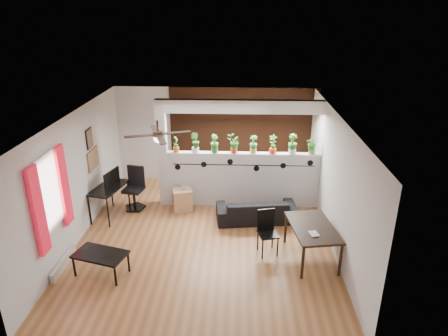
% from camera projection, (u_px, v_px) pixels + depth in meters
% --- Properties ---
extents(room_shell, '(6.30, 7.10, 2.90)m').
position_uv_depth(room_shell, '(204.00, 180.00, 7.98)').
color(room_shell, brown).
rests_on(room_shell, ground).
extents(partition_wall, '(3.60, 0.18, 1.35)m').
position_uv_depth(partition_wall, '(243.00, 179.00, 9.57)').
color(partition_wall, '#BCBCC1').
rests_on(partition_wall, ground).
extents(ceiling_header, '(3.60, 0.18, 0.30)m').
position_uv_depth(ceiling_header, '(244.00, 107.00, 8.91)').
color(ceiling_header, silver).
rests_on(ceiling_header, room_shell).
extents(pier_column, '(0.22, 0.20, 2.60)m').
position_uv_depth(pier_column, '(163.00, 154.00, 9.41)').
color(pier_column, '#BCBCC1').
rests_on(pier_column, ground).
extents(brick_panel, '(3.90, 0.05, 2.60)m').
position_uv_depth(brick_panel, '(243.00, 136.00, 10.70)').
color(brick_panel, '#9B4E2D').
rests_on(brick_panel, ground).
extents(vine_decal, '(3.31, 0.01, 0.30)m').
position_uv_depth(vine_decal, '(243.00, 165.00, 9.33)').
color(vine_decal, black).
rests_on(vine_decal, partition_wall).
extents(window_assembly, '(0.09, 1.30, 1.55)m').
position_uv_depth(window_assembly, '(50.00, 194.00, 6.89)').
color(window_assembly, white).
rests_on(window_assembly, room_shell).
extents(baseboard_heater, '(0.08, 1.00, 0.18)m').
position_uv_depth(baseboard_heater, '(63.00, 263.00, 7.42)').
color(baseboard_heater, beige).
rests_on(baseboard_heater, ground).
extents(corkboard, '(0.03, 0.60, 0.45)m').
position_uv_depth(corkboard, '(93.00, 159.00, 8.94)').
color(corkboard, olive).
rests_on(corkboard, room_shell).
extents(framed_art, '(0.03, 0.34, 0.44)m').
position_uv_depth(framed_art, '(89.00, 138.00, 8.71)').
color(framed_art, '#8C7259').
rests_on(framed_art, room_shell).
extents(ceiling_fan, '(1.19, 1.19, 0.43)m').
position_uv_depth(ceiling_fan, '(158.00, 136.00, 7.35)').
color(ceiling_fan, black).
rests_on(ceiling_fan, room_shell).
extents(potted_plant_0, '(0.16, 0.20, 0.40)m').
position_uv_depth(potted_plant_0, '(176.00, 143.00, 9.30)').
color(potted_plant_0, '#C65517').
rests_on(potted_plant_0, partition_wall).
extents(potted_plant_1, '(0.30, 0.28, 0.46)m').
position_uv_depth(potted_plant_1, '(195.00, 142.00, 9.27)').
color(potted_plant_1, white).
rests_on(potted_plant_1, partition_wall).
extents(potted_plant_2, '(0.28, 0.29, 0.43)m').
position_uv_depth(potted_plant_2, '(215.00, 143.00, 9.26)').
color(potted_plant_2, '#2E802E').
rests_on(potted_plant_2, partition_wall).
extents(potted_plant_3, '(0.27, 0.25, 0.43)m').
position_uv_depth(potted_plant_3, '(234.00, 143.00, 9.24)').
color(potted_plant_3, '#AC361B').
rests_on(potted_plant_3, partition_wall).
extents(potted_plant_4, '(0.23, 0.20, 0.42)m').
position_uv_depth(potted_plant_4, '(253.00, 144.00, 9.23)').
color(potted_plant_4, gold).
rests_on(potted_plant_4, partition_wall).
extents(potted_plant_5, '(0.28, 0.25, 0.45)m').
position_uv_depth(potted_plant_5, '(273.00, 144.00, 9.21)').
color(potted_plant_5, '#DF441A').
rests_on(potted_plant_5, partition_wall).
extents(potted_plant_6, '(0.28, 0.25, 0.47)m').
position_uv_depth(potted_plant_6, '(293.00, 143.00, 9.18)').
color(potted_plant_6, silver).
rests_on(potted_plant_6, partition_wall).
extents(potted_plant_7, '(0.24, 0.20, 0.42)m').
position_uv_depth(potted_plant_7, '(312.00, 145.00, 9.18)').
color(potted_plant_7, '#4B9436').
rests_on(potted_plant_7, partition_wall).
extents(sofa, '(1.77, 0.87, 0.50)m').
position_uv_depth(sofa, '(256.00, 210.00, 9.03)').
color(sofa, black).
rests_on(sofa, ground).
extents(cube_shelf, '(0.52, 0.49, 0.54)m').
position_uv_depth(cube_shelf, '(183.00, 200.00, 9.47)').
color(cube_shelf, tan).
rests_on(cube_shelf, ground).
extents(cup, '(0.15, 0.15, 0.09)m').
position_uv_depth(cup, '(184.00, 188.00, 9.35)').
color(cup, gray).
rests_on(cup, cube_shelf).
extents(computer_desk, '(0.75, 1.12, 0.74)m').
position_uv_depth(computer_desk, '(108.00, 190.00, 9.04)').
color(computer_desk, black).
rests_on(computer_desk, ground).
extents(monitor, '(0.34, 0.14, 0.19)m').
position_uv_depth(monitor, '(110.00, 180.00, 9.11)').
color(monitor, black).
rests_on(monitor, computer_desk).
extents(office_chair, '(0.53, 0.53, 1.02)m').
position_uv_depth(office_chair, '(135.00, 191.00, 9.50)').
color(office_chair, black).
rests_on(office_chair, ground).
extents(dining_table, '(0.96, 1.37, 0.69)m').
position_uv_depth(dining_table, '(312.00, 230.00, 7.51)').
color(dining_table, black).
rests_on(dining_table, ground).
extents(book, '(0.20, 0.23, 0.02)m').
position_uv_depth(book, '(310.00, 234.00, 7.20)').
color(book, gray).
rests_on(book, dining_table).
extents(folding_chair, '(0.44, 0.44, 0.90)m').
position_uv_depth(folding_chair, '(267.00, 228.00, 7.76)').
color(folding_chair, black).
rests_on(folding_chair, ground).
extents(coffee_table, '(1.03, 0.75, 0.43)m').
position_uv_depth(coffee_table, '(100.00, 256.00, 7.13)').
color(coffee_table, black).
rests_on(coffee_table, ground).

